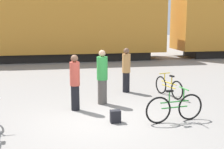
{
  "coord_description": "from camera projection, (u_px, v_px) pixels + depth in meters",
  "views": [
    {
      "loc": [
        -1.16,
        -8.11,
        2.81
      ],
      "look_at": [
        0.53,
        1.04,
        1.1
      ],
      "focal_mm": 50.0,
      "sensor_mm": 36.0,
      "label": 1
    }
  ],
  "objects": [
    {
      "name": "ground_plane",
      "position": [
        100.0,
        121.0,
        8.56
      ],
      "size": [
        80.0,
        80.0,
        0.0
      ],
      "primitive_type": "plane",
      "color": "gray"
    },
    {
      "name": "freight_train",
      "position": [
        72.0,
        14.0,
        20.31
      ],
      "size": [
        38.95,
        2.89,
        5.69
      ],
      "color": "black",
      "rests_on": "ground_plane"
    },
    {
      "name": "rail_near",
      "position": [
        73.0,
        61.0,
        20.16
      ],
      "size": [
        50.95,
        0.07,
        0.01
      ],
      "primitive_type": "cube",
      "color": "#4C4238",
      "rests_on": "ground_plane"
    },
    {
      "name": "rail_far",
      "position": [
        72.0,
        58.0,
        21.55
      ],
      "size": [
        50.95,
        0.07,
        0.01
      ],
      "primitive_type": "cube",
      "color": "#4C4238",
      "rests_on": "ground_plane"
    },
    {
      "name": "bicycle_yellow",
      "position": [
        169.0,
        87.0,
        11.19
      ],
      "size": [
        0.54,
        1.57,
        0.82
      ],
      "color": "black",
      "rests_on": "ground_plane"
    },
    {
      "name": "bicycle_green",
      "position": [
        175.0,
        108.0,
        8.46
      ],
      "size": [
        1.71,
        0.46,
        0.92
      ],
      "color": "black",
      "rests_on": "ground_plane"
    },
    {
      "name": "person_in_green",
      "position": [
        102.0,
        77.0,
        10.13
      ],
      "size": [
        0.35,
        0.35,
        1.78
      ],
      "rotation": [
        0.0,
        0.0,
        0.64
      ],
      "color": "#514C47",
      "rests_on": "ground_plane"
    },
    {
      "name": "person_in_tan",
      "position": [
        126.0,
        70.0,
        11.77
      ],
      "size": [
        0.31,
        0.31,
        1.68
      ],
      "rotation": [
        0.0,
        0.0,
        6.01
      ],
      "color": "black",
      "rests_on": "ground_plane"
    },
    {
      "name": "person_in_red",
      "position": [
        75.0,
        82.0,
        9.44
      ],
      "size": [
        0.3,
        0.3,
        1.71
      ],
      "rotation": [
        0.0,
        0.0,
        5.35
      ],
      "color": "black",
      "rests_on": "ground_plane"
    },
    {
      "name": "backpack",
      "position": [
        115.0,
        116.0,
        8.44
      ],
      "size": [
        0.28,
        0.2,
        0.34
      ],
      "color": "black",
      "rests_on": "ground_plane"
    }
  ]
}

